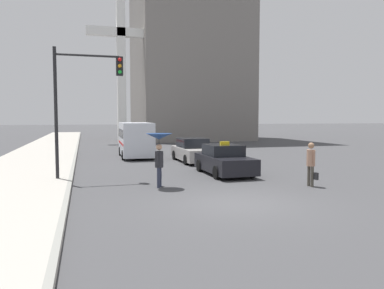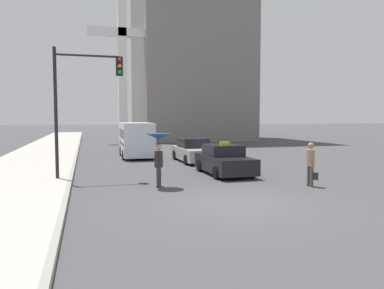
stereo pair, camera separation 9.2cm
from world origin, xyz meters
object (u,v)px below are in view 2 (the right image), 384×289
at_px(sedan_red, 194,151).
at_px(traffic_light, 83,90).
at_px(taxi, 224,161).
at_px(pedestrian_with_umbrella, 159,145).
at_px(monument_cross, 122,56).
at_px(ambulance_van, 136,138).
at_px(pedestrian_man, 311,161).

xyz_separation_m(sedan_red, traffic_light, (-6.51, -5.65, 3.21)).
height_order(sedan_red, traffic_light, traffic_light).
height_order(taxi, pedestrian_with_umbrella, pedestrian_with_umbrella).
bearing_deg(taxi, monument_cross, -84.39).
bearing_deg(monument_cross, taxi, -84.39).
relative_size(ambulance_van, monument_cross, 0.31).
relative_size(taxi, sedan_red, 0.89).
bearing_deg(ambulance_van, pedestrian_man, 113.44).
height_order(taxi, pedestrian_man, pedestrian_man).
bearing_deg(taxi, pedestrian_with_umbrella, 34.61).
height_order(sedan_red, pedestrian_man, pedestrian_man).
bearing_deg(monument_cross, pedestrian_man, -81.00).
height_order(ambulance_van, pedestrian_with_umbrella, ambulance_van).
distance_m(ambulance_van, traffic_light, 10.22).
relative_size(pedestrian_man, traffic_light, 0.31).
xyz_separation_m(taxi, pedestrian_man, (2.12, -3.99, 0.36)).
bearing_deg(pedestrian_man, traffic_light, -115.78).
relative_size(ambulance_van, pedestrian_with_umbrella, 2.42).
relative_size(taxi, pedestrian_man, 2.34).
distance_m(taxi, pedestrian_man, 4.54).
distance_m(sedan_red, monument_cross, 21.28).
height_order(ambulance_van, monument_cross, monument_cross).
xyz_separation_m(taxi, monument_cross, (-2.42, 24.67, 8.72)).
bearing_deg(traffic_light, monument_cross, 80.75).
relative_size(ambulance_van, traffic_light, 0.91).
bearing_deg(ambulance_van, taxi, 110.43).
bearing_deg(taxi, ambulance_van, -71.42).
bearing_deg(sedan_red, taxi, 89.61).
relative_size(sedan_red, monument_cross, 0.28).
xyz_separation_m(traffic_light, monument_cross, (4.06, 24.90, 5.51)).
distance_m(sedan_red, traffic_light, 9.20).
distance_m(taxi, monument_cross, 26.28).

